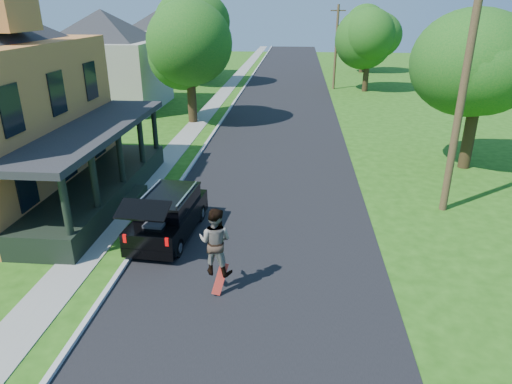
# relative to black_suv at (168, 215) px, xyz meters

# --- Properties ---
(ground) EXTENTS (140.00, 140.00, 0.00)m
(ground) POSITION_rel_black_suv_xyz_m (3.20, -3.25, -0.78)
(ground) COLOR #215110
(ground) RESTS_ON ground
(street) EXTENTS (8.00, 120.00, 0.02)m
(street) POSITION_rel_black_suv_xyz_m (3.20, 16.75, -0.78)
(street) COLOR black
(street) RESTS_ON ground
(curb) EXTENTS (0.15, 120.00, 0.12)m
(curb) POSITION_rel_black_suv_xyz_m (-0.85, 16.75, -0.78)
(curb) COLOR #ADADA8
(curb) RESTS_ON ground
(sidewalk) EXTENTS (1.30, 120.00, 0.03)m
(sidewalk) POSITION_rel_black_suv_xyz_m (-2.40, 16.75, -0.78)
(sidewalk) COLOR gray
(sidewalk) RESTS_ON ground
(front_walk) EXTENTS (6.50, 1.20, 0.03)m
(front_walk) POSITION_rel_black_suv_xyz_m (-6.30, 2.75, -0.78)
(front_walk) COLOR gray
(front_walk) RESTS_ON ground
(neighbor_house_mid) EXTENTS (12.78, 12.78, 8.30)m
(neighbor_house_mid) POSITION_rel_black_suv_xyz_m (-10.30, 20.75, 3.41)
(neighbor_house_mid) COLOR #A5A292
(neighbor_house_mid) RESTS_ON ground
(neighbor_house_far) EXTENTS (12.78, 12.78, 8.30)m
(neighbor_house_far) POSITION_rel_black_suv_xyz_m (-10.30, 36.75, 3.41)
(neighbor_house_far) COLOR #A5A292
(neighbor_house_far) RESTS_ON ground
(black_suv) EXTENTS (2.00, 4.51, 2.05)m
(black_suv) POSITION_rel_black_suv_xyz_m (0.00, 0.00, 0.00)
(black_suv) COLOR black
(black_suv) RESTS_ON ground
(skateboarder) EXTENTS (1.08, 0.92, 1.96)m
(skateboarder) POSITION_rel_black_suv_xyz_m (2.20, -3.04, 0.74)
(skateboarder) COLOR black
(skateboarder) RESTS_ON ground
(skateboard) EXTENTS (0.45, 0.43, 0.89)m
(skateboard) POSITION_rel_black_suv_xyz_m (2.35, -3.29, -0.33)
(skateboard) COLOR #AB1C0E
(skateboard) RESTS_ON ground
(tree_left_mid) EXTENTS (5.89, 5.61, 8.11)m
(tree_left_mid) POSITION_rel_black_suv_xyz_m (-2.84, 16.50, 4.43)
(tree_left_mid) COLOR black
(tree_left_mid) RESTS_ON ground
(tree_left_far) EXTENTS (7.14, 7.17, 9.87)m
(tree_left_far) POSITION_rel_black_suv_xyz_m (-6.12, 31.72, 5.57)
(tree_left_far) COLOR black
(tree_left_far) RESTS_ON ground
(tree_right_near) EXTENTS (6.51, 6.26, 8.58)m
(tree_right_near) POSITION_rel_black_suv_xyz_m (12.62, 8.44, 4.76)
(tree_right_near) COLOR black
(tree_right_near) RESTS_ON ground
(tree_right_mid) EXTENTS (6.58, 6.37, 7.88)m
(tree_right_mid) POSITION_rel_black_suv_xyz_m (10.47, 29.65, 4.24)
(tree_right_mid) COLOR black
(tree_right_mid) RESTS_ON ground
(tree_right_far) EXTENTS (5.91, 5.67, 7.80)m
(tree_right_far) POSITION_rel_black_suv_xyz_m (11.68, 42.38, 4.24)
(tree_right_far) COLOR black
(tree_right_far) RESTS_ON ground
(utility_pole_near) EXTENTS (1.74, 0.58, 9.89)m
(utility_pole_near) POSITION_rel_black_suv_xyz_m (10.20, 3.14, 4.32)
(utility_pole_near) COLOR #3F2B1D
(utility_pole_near) RESTS_ON ground
(utility_pole_far) EXTENTS (1.41, 0.43, 7.51)m
(utility_pole_far) POSITION_rel_black_suv_xyz_m (7.70, 30.63, 3.09)
(utility_pole_far) COLOR #3F2B1D
(utility_pole_far) RESTS_ON ground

